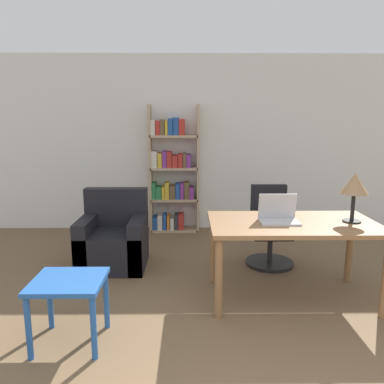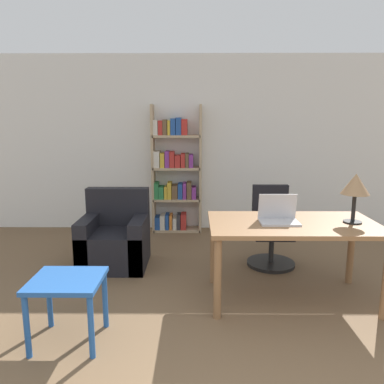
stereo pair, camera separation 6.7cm
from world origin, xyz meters
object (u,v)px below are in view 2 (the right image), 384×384
side_table_blue (67,290)px  armchair (115,240)px  desk (293,232)px  bookshelf (174,175)px  laptop (278,216)px  office_chair (271,231)px  table_lamp (356,186)px

side_table_blue → armchair: armchair is taller
desk → bookshelf: size_ratio=0.81×
laptop → armchair: laptop is taller
armchair → side_table_blue: bearing=-91.0°
side_table_blue → armchair: 1.61m
laptop → office_chair: size_ratio=0.38×
desk → bookshelf: bearing=118.5°
side_table_blue → armchair: (0.03, 1.60, -0.13)m
office_chair → armchair: size_ratio=1.06×
desk → office_chair: 0.97m
desk → armchair: armchair is taller
armchair → bookshelf: (0.64, 1.43, 0.59)m
table_lamp → side_table_blue: bearing=-163.6°
armchair → bookshelf: bearing=65.9°
table_lamp → office_chair: 1.31m
laptop → table_lamp: table_lamp is taller
office_chair → armchair: (-1.87, -0.06, -0.10)m
office_chair → side_table_blue: (-1.90, -1.66, 0.03)m
laptop → office_chair: laptop is taller
armchair → bookshelf: bookshelf is taller
laptop → office_chair: (0.13, 0.92, -0.43)m
office_chair → bookshelf: bearing=132.1°
desk → table_lamp: (0.55, -0.01, 0.45)m
armchair → bookshelf: size_ratio=0.46×
table_lamp → armchair: 2.71m
laptop → bookshelf: size_ratio=0.18×
desk → laptop: size_ratio=4.38×
office_chair → table_lamp: bearing=-59.0°
laptop → armchair: bearing=153.6°
desk → side_table_blue: bearing=-159.0°
desk → table_lamp: size_ratio=3.39×
desk → armchair: size_ratio=1.76×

